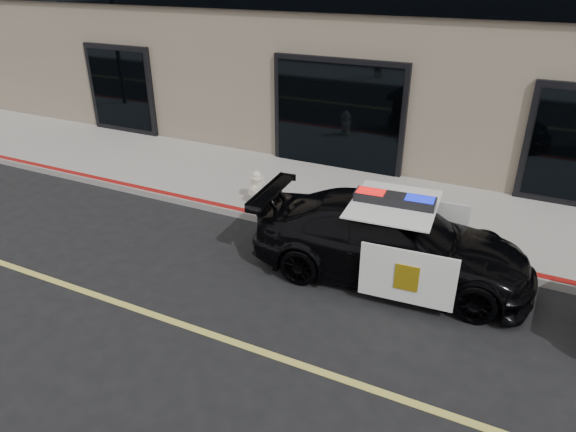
% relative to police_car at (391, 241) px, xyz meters
% --- Properties ---
extents(ground, '(120.00, 120.00, 0.00)m').
position_rel_police_car_xyz_m(ground, '(-1.64, -2.69, -0.69)').
color(ground, black).
rests_on(ground, ground).
extents(sidewalk_n, '(60.00, 3.50, 0.15)m').
position_rel_police_car_xyz_m(sidewalk_n, '(-1.64, 2.56, -0.61)').
color(sidewalk_n, gray).
rests_on(sidewalk_n, ground).
extents(police_car, '(2.58, 4.95, 1.53)m').
position_rel_police_car_xyz_m(police_car, '(0.00, 0.00, 0.00)').
color(police_car, black).
rests_on(police_car, ground).
extents(fire_hydrant, '(0.33, 0.46, 0.74)m').
position_rel_police_car_xyz_m(fire_hydrant, '(-3.37, 1.40, -0.19)').
color(fire_hydrant, white).
rests_on(fire_hydrant, sidewalk_n).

